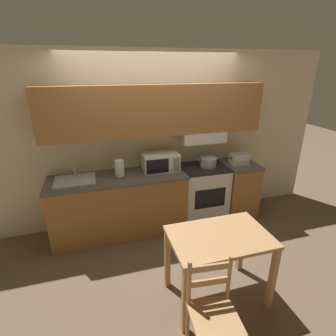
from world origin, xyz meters
The scene contains 12 objects.
ground_plane centered at (0.00, 0.00, 0.00)m, with size 16.00×16.00×0.00m, color brown.
wall_back centered at (0.02, -0.07, 1.51)m, with size 5.49×0.38×2.55m.
lower_counter_main centered at (-0.61, -0.30, 0.45)m, with size 1.90×0.63×0.89m.
lower_counter_right_stub centered at (1.30, -0.30, 0.45)m, with size 0.51×0.63×0.89m.
stove_range centered at (0.70, -0.29, 0.45)m, with size 0.69×0.58×0.89m.
cooking_pot centered at (0.76, -0.29, 0.97)m, with size 0.34×0.26×0.14m.
microwave centered at (0.03, -0.22, 1.02)m, with size 0.51×0.37×0.26m.
toaster centered at (1.27, -0.32, 0.97)m, with size 0.27×0.19×0.16m.
sink_basin centered at (-1.16, -0.30, 0.91)m, with size 0.53×0.42×0.27m.
paper_towel_roll centered at (-0.57, -0.32, 1.01)m, with size 0.15×0.15×0.24m.
dining_table centered at (0.22, -1.78, 0.64)m, with size 0.99×0.65×0.77m.
chair_left_of_table centered at (-0.08, -2.32, 0.44)m, with size 0.41×0.41×0.89m.
Camera 1 is at (-0.87, -3.69, 2.32)m, focal length 28.00 mm.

